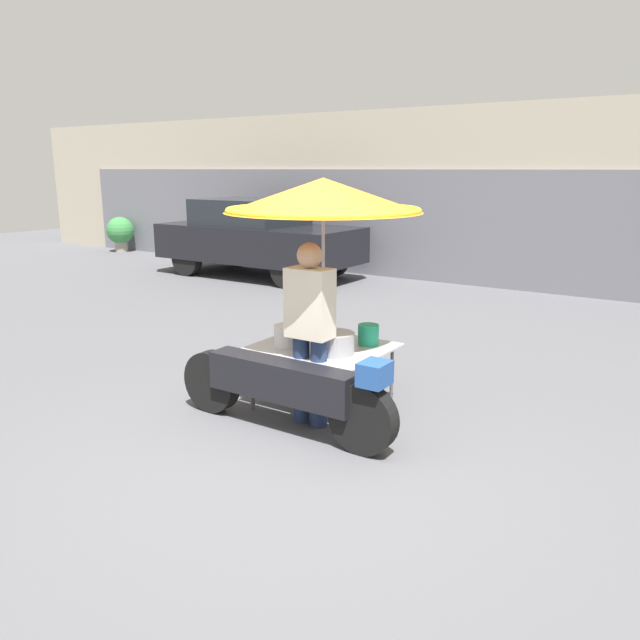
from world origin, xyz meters
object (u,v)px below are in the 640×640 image
vendor_person (310,326)px  potted_plant (120,232)px  vendor_motorcycle_cart (318,240)px  parked_car (257,236)px

vendor_person → potted_plant: size_ratio=1.71×
vendor_motorcycle_cart → parked_car: (-5.06, 5.37, -0.74)m
vendor_motorcycle_cart → vendor_person: vendor_motorcycle_cart is taller
vendor_person → vendor_motorcycle_cart: bearing=111.1°
potted_plant → vendor_person: bearing=-32.2°
vendor_motorcycle_cart → parked_car: 7.41m
vendor_person → parked_car: (-5.17, 5.66, -0.07)m
vendor_motorcycle_cart → parked_car: vendor_motorcycle_cart is taller
vendor_motorcycle_cart → potted_plant: 12.25m
vendor_person → parked_car: bearing=132.4°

